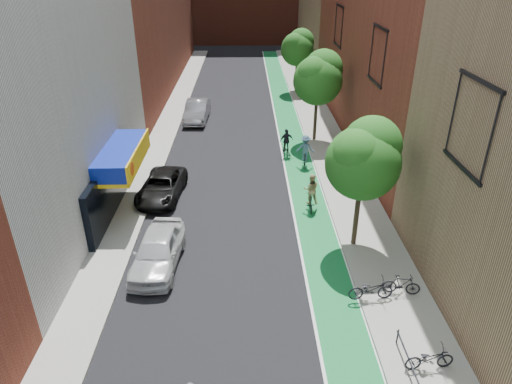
{
  "coord_description": "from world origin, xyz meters",
  "views": [
    {
      "loc": [
        0.45,
        -8.35,
        12.57
      ],
      "look_at": [
        0.94,
        12.85,
        1.5
      ],
      "focal_mm": 32.0,
      "sensor_mm": 36.0,
      "label": 1
    }
  ],
  "objects": [
    {
      "name": "bike_lane",
      "position": [
        4.0,
        26.0,
        0.01
      ],
      "size": [
        2.0,
        68.0,
        0.01
      ],
      "primitive_type": "cube",
      "color": "#126530",
      "rests_on": "ground"
    },
    {
      "name": "sidewalk_left",
      "position": [
        -6.0,
        26.0,
        0.07
      ],
      "size": [
        2.0,
        68.0,
        0.15
      ],
      "primitive_type": "cube",
      "color": "gray",
      "rests_on": "ground"
    },
    {
      "name": "sidewalk_right",
      "position": [
        6.5,
        26.0,
        0.07
      ],
      "size": [
        3.0,
        68.0,
        0.15
      ],
      "primitive_type": "cube",
      "color": "gray",
      "rests_on": "ground"
    },
    {
      "name": "building_left_white",
      "position": [
        -11.0,
        14.0,
        6.0
      ],
      "size": [
        8.0,
        20.0,
        12.0
      ],
      "primitive_type": "cube",
      "color": "silver",
      "rests_on": "ground"
    },
    {
      "name": "tree_near",
      "position": [
        5.65,
        10.02,
        4.66
      ],
      "size": [
        3.4,
        3.36,
        6.42
      ],
      "color": "#332619",
      "rests_on": "ground"
    },
    {
      "name": "tree_mid",
      "position": [
        5.65,
        24.02,
        4.89
      ],
      "size": [
        3.55,
        3.53,
        6.74
      ],
      "color": "#332619",
      "rests_on": "ground"
    },
    {
      "name": "tree_far",
      "position": [
        5.65,
        38.02,
        4.5
      ],
      "size": [
        3.3,
        3.25,
        6.21
      ],
      "color": "#332619",
      "rests_on": "ground"
    },
    {
      "name": "parked_car_white",
      "position": [
        -3.56,
        8.62,
        0.81
      ],
      "size": [
        2.19,
        4.86,
        1.62
      ],
      "primitive_type": "imported",
      "rotation": [
        0.0,
        0.0,
        -0.06
      ],
      "color": "silver",
      "rests_on": "ground"
    },
    {
      "name": "parked_car_black",
      "position": [
        -4.47,
        15.27,
        0.67
      ],
      "size": [
        2.66,
        5.01,
        1.34
      ],
      "primitive_type": "imported",
      "rotation": [
        0.0,
        0.0,
        -0.09
      ],
      "color": "black",
      "rests_on": "ground"
    },
    {
      "name": "parked_car_silver",
      "position": [
        -3.69,
        29.08,
        0.84
      ],
      "size": [
        1.99,
        5.15,
        1.67
      ],
      "primitive_type": "imported",
      "rotation": [
        0.0,
        0.0,
        -0.04
      ],
      "color": "gray",
      "rests_on": "ground"
    },
    {
      "name": "cyclist_lane_near",
      "position": [
        3.96,
        13.63,
        0.92
      ],
      "size": [
        0.86,
        1.56,
        2.09
      ],
      "rotation": [
        0.0,
        0.0,
        3.12
      ],
      "color": "black",
      "rests_on": "ground"
    },
    {
      "name": "cyclist_lane_mid",
      "position": [
        3.24,
        21.12,
        0.77
      ],
      "size": [
        1.03,
        1.64,
        1.98
      ],
      "rotation": [
        0.0,
        0.0,
        3.39
      ],
      "color": "black",
      "rests_on": "ground"
    },
    {
      "name": "cyclist_lane_far",
      "position": [
        4.35,
        19.47,
        1.01
      ],
      "size": [
        1.24,
        1.55,
        2.14
      ],
      "rotation": [
        0.0,
        0.0,
        2.98
      ],
      "color": "black",
      "rests_on": "ground"
    },
    {
      "name": "parked_bike_near",
      "position": [
        6.51,
        2.44,
        0.59
      ],
      "size": [
        1.73,
        0.72,
        0.88
      ],
      "primitive_type": "imported",
      "rotation": [
        0.0,
        0.0,
        1.65
      ],
      "color": "black",
      "rests_on": "sidewalk_right"
    },
    {
      "name": "parked_bike_mid",
      "position": [
        6.75,
        6.26,
        0.6
      ],
      "size": [
        1.56,
        0.69,
        0.91
      ],
      "primitive_type": "imported",
      "rotation": [
        0.0,
        0.0,
        1.39
      ],
      "color": "black",
      "rests_on": "sidewalk_right"
    },
    {
      "name": "parked_bike_far",
      "position": [
        5.4,
        5.96,
        0.63
      ],
      "size": [
        1.87,
        0.75,
        0.96
      ],
      "primitive_type": "imported",
      "rotation": [
        0.0,
        0.0,
        1.63
      ],
      "color": "black",
      "rests_on": "sidewalk_right"
    }
  ]
}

